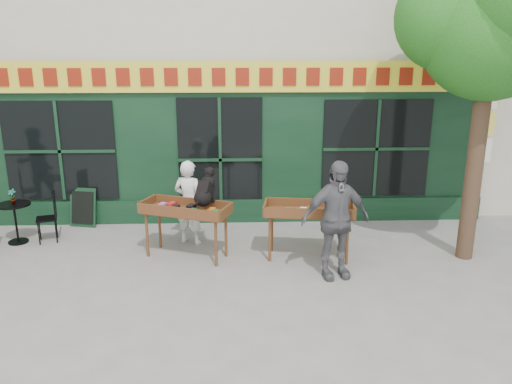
% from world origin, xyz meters
% --- Properties ---
extents(ground, '(80.00, 80.00, 0.00)m').
position_xyz_m(ground, '(0.00, 0.00, 0.00)').
color(ground, slate).
rests_on(ground, ground).
extents(street_tree, '(3.05, 2.90, 5.60)m').
position_xyz_m(street_tree, '(4.34, 0.36, 4.11)').
color(street_tree, '#382619').
rests_on(street_tree, ground).
extents(book_cart_center, '(1.62, 1.12, 0.99)m').
position_xyz_m(book_cart_center, '(-0.56, 0.52, 0.82)').
color(book_cart_center, '#5C311A').
rests_on(book_cart_center, ground).
extents(dog, '(0.53, 0.68, 0.60)m').
position_xyz_m(dog, '(-0.21, 0.47, 1.29)').
color(dog, black).
rests_on(dog, book_cart_center).
extents(woman, '(0.68, 0.56, 1.58)m').
position_xyz_m(woman, '(-0.56, 1.17, 0.79)').
color(woman, silver).
rests_on(woman, ground).
extents(book_cart_right, '(1.57, 0.83, 0.99)m').
position_xyz_m(book_cart_right, '(1.56, 0.38, 0.82)').
color(book_cart_right, '#5C311A').
rests_on(book_cart_right, ground).
extents(man_right, '(1.18, 0.68, 1.90)m').
position_xyz_m(man_right, '(1.86, -0.37, 0.95)').
color(man_right, '#525357').
rests_on(man_right, ground).
extents(bistro_table, '(0.60, 0.60, 0.76)m').
position_xyz_m(bistro_table, '(-3.80, 1.30, 0.54)').
color(bistro_table, black).
rests_on(bistro_table, ground).
extents(bistro_chair_right, '(0.46, 0.45, 0.95)m').
position_xyz_m(bistro_chair_right, '(-3.17, 1.38, 0.56)').
color(bistro_chair_right, black).
rests_on(bistro_chair_right, ground).
extents(potted_plant, '(0.17, 0.13, 0.28)m').
position_xyz_m(potted_plant, '(-3.80, 1.30, 0.91)').
color(potted_plant, gray).
rests_on(potted_plant, bistro_table).
extents(chalkboard, '(0.59, 0.30, 0.79)m').
position_xyz_m(chalkboard, '(-2.83, 2.19, 0.40)').
color(chalkboard, black).
rests_on(chalkboard, ground).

